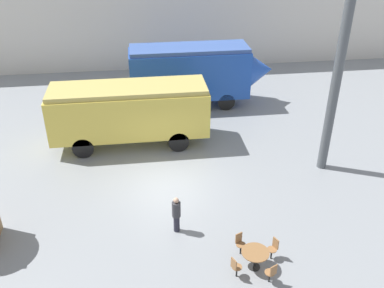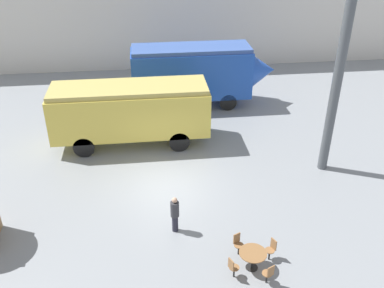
# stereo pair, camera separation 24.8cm
# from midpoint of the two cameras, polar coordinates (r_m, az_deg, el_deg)

# --- Properties ---
(ground_plane) EXTENTS (80.00, 80.00, 0.00)m
(ground_plane) POSITION_cam_midpoint_polar(r_m,az_deg,el_deg) (19.69, -3.68, -5.73)
(ground_plane) COLOR gray
(backdrop_wall) EXTENTS (44.00, 0.15, 9.00)m
(backdrop_wall) POSITION_cam_midpoint_polar(r_m,az_deg,el_deg) (32.71, -6.16, 17.43)
(backdrop_wall) COLOR silver
(backdrop_wall) RESTS_ON ground_plane
(streamlined_locomotive) EXTENTS (8.90, 2.40, 3.79)m
(streamlined_locomotive) POSITION_cam_midpoint_polar(r_m,az_deg,el_deg) (26.78, 0.66, 9.66)
(streamlined_locomotive) COLOR blue
(streamlined_locomotive) RESTS_ON ground_plane
(passenger_coach_vintage) EXTENTS (8.08, 2.55, 3.28)m
(passenger_coach_vintage) POSITION_cam_midpoint_polar(r_m,az_deg,el_deg) (22.43, -8.66, 4.52)
(passenger_coach_vintage) COLOR #E0C64C
(passenger_coach_vintage) RESTS_ON ground_plane
(cafe_table_near) EXTENTS (0.99, 0.99, 0.72)m
(cafe_table_near) POSITION_cam_midpoint_polar(r_m,az_deg,el_deg) (15.63, 7.96, -14.42)
(cafe_table_near) COLOR black
(cafe_table_near) RESTS_ON ground_plane
(cafe_chair_0) EXTENTS (0.40, 0.38, 0.87)m
(cafe_chair_0) POSITION_cam_midpoint_polar(r_m,az_deg,el_deg) (16.14, 10.38, -13.39)
(cafe_chair_0) COLOR black
(cafe_chair_0) RESTS_ON ground_plane
(cafe_chair_1) EXTENTS (0.38, 0.40, 0.87)m
(cafe_chair_1) POSITION_cam_midpoint_polar(r_m,az_deg,el_deg) (16.16, 5.95, -12.88)
(cafe_chair_1) COLOR black
(cafe_chair_1) RESTS_ON ground_plane
(cafe_chair_2) EXTENTS (0.40, 0.38, 0.87)m
(cafe_chair_2) POSITION_cam_midpoint_polar(r_m,az_deg,el_deg) (15.29, 5.33, -15.93)
(cafe_chair_2) COLOR black
(cafe_chair_2) RESTS_ON ground_plane
(cafe_chair_3) EXTENTS (0.38, 0.40, 0.87)m
(cafe_chair_3) POSITION_cam_midpoint_polar(r_m,az_deg,el_deg) (15.26, 10.07, -16.49)
(cafe_chair_3) COLOR black
(cafe_chair_3) RESTS_ON ground_plane
(visitor_person) EXTENTS (0.34, 0.34, 1.60)m
(visitor_person) POSITION_cam_midpoint_polar(r_m,az_deg,el_deg) (16.79, -2.52, -9.22)
(visitor_person) COLOR #262633
(visitor_person) RESTS_ON ground_plane
(support_pillar) EXTENTS (0.44, 0.44, 8.00)m
(support_pillar) POSITION_cam_midpoint_polar(r_m,az_deg,el_deg) (20.20, 18.12, 6.73)
(support_pillar) COLOR #4C5156
(support_pillar) RESTS_ON ground_plane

